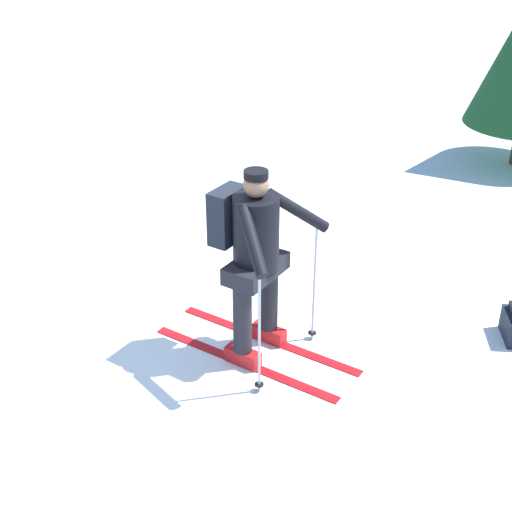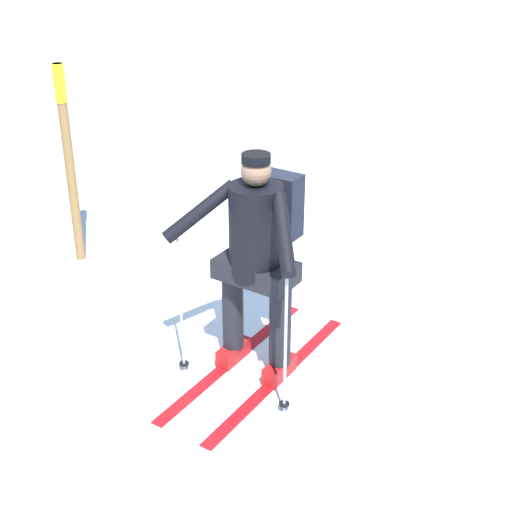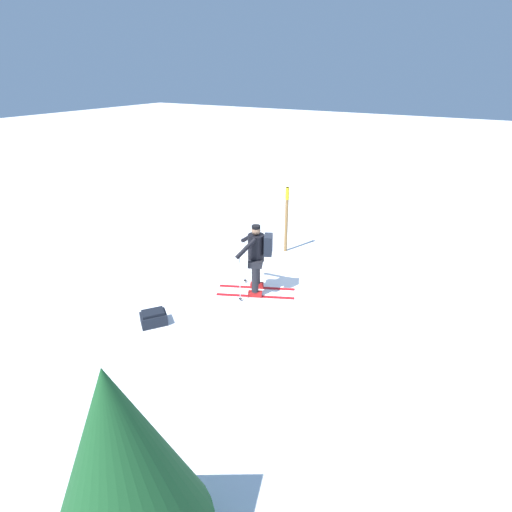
{
  "view_description": "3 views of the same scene",
  "coord_description": "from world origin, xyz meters",
  "px_view_note": "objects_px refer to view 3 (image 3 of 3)",
  "views": [
    {
      "loc": [
        -2.38,
        -4.32,
        3.51
      ],
      "look_at": [
        0.23,
        -0.25,
        0.9
      ],
      "focal_mm": 50.0,
      "sensor_mm": 36.0,
      "label": 1
    },
    {
      "loc": [
        3.76,
        -2.52,
        3.01
      ],
      "look_at": [
        0.23,
        -0.25,
        0.9
      ],
      "focal_mm": 50.0,
      "sensor_mm": 36.0,
      "label": 2
    },
    {
      "loc": [
        6.98,
        3.68,
        4.59
      ],
      "look_at": [
        0.23,
        -0.25,
        0.9
      ],
      "focal_mm": 28.0,
      "sensor_mm": 36.0,
      "label": 3
    }
  ],
  "objects_px": {
    "trail_marker": "(287,215)",
    "dropped_backpack": "(154,318)",
    "skier": "(257,255)",
    "pine_tree": "(120,460)"
  },
  "relations": [
    {
      "from": "trail_marker",
      "to": "skier",
      "type": "bearing_deg",
      "value": 10.88
    },
    {
      "from": "dropped_backpack",
      "to": "pine_tree",
      "type": "distance_m",
      "value": 4.55
    },
    {
      "from": "skier",
      "to": "trail_marker",
      "type": "height_order",
      "value": "trail_marker"
    },
    {
      "from": "trail_marker",
      "to": "dropped_backpack",
      "type": "bearing_deg",
      "value": -8.84
    },
    {
      "from": "pine_tree",
      "to": "dropped_backpack",
      "type": "bearing_deg",
      "value": -138.39
    },
    {
      "from": "skier",
      "to": "dropped_backpack",
      "type": "height_order",
      "value": "skier"
    },
    {
      "from": "skier",
      "to": "trail_marker",
      "type": "bearing_deg",
      "value": -169.12
    },
    {
      "from": "skier",
      "to": "dropped_backpack",
      "type": "bearing_deg",
      "value": -28.64
    },
    {
      "from": "skier",
      "to": "dropped_backpack",
      "type": "xyz_separation_m",
      "value": [
        2.09,
        -1.14,
        -0.79
      ]
    },
    {
      "from": "skier",
      "to": "dropped_backpack",
      "type": "relative_size",
      "value": 2.95
    }
  ]
}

